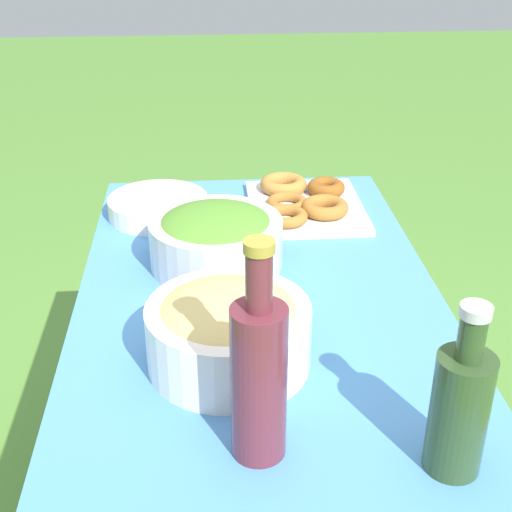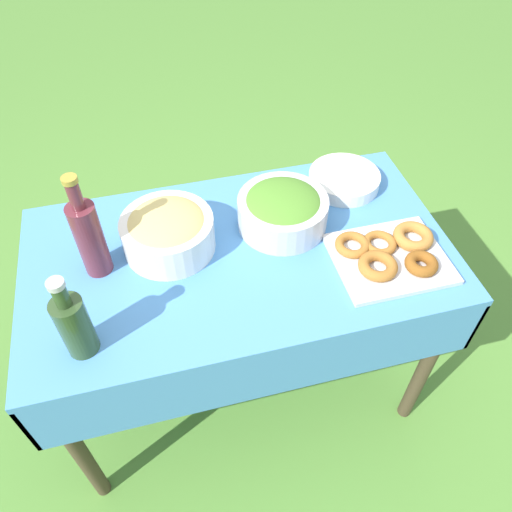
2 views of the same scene
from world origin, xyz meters
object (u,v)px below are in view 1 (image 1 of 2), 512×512
object	(u,v)px
pasta_bowl	(228,329)
wine_bottle	(259,375)
salad_bowl	(216,237)
plate_stack	(158,207)
olive_oil_bottle	(460,407)
donut_platter	(303,202)

from	to	relation	value
pasta_bowl	wine_bottle	size ratio (longest dim) A/B	0.82
salad_bowl	wine_bottle	bearing A→B (deg)	4.52
plate_stack	olive_oil_bottle	bearing A→B (deg)	26.83
olive_oil_bottle	wine_bottle	distance (m)	0.27
pasta_bowl	wine_bottle	world-z (taller)	wine_bottle
salad_bowl	plate_stack	size ratio (longest dim) A/B	1.16
pasta_bowl	olive_oil_bottle	xyz separation A→B (m)	(0.26, 0.30, 0.03)
wine_bottle	pasta_bowl	bearing A→B (deg)	-171.06
salad_bowl	donut_platter	size ratio (longest dim) A/B	0.86
pasta_bowl	olive_oil_bottle	distance (m)	0.40
salad_bowl	olive_oil_bottle	bearing A→B (deg)	26.59
donut_platter	olive_oil_bottle	distance (m)	0.90
pasta_bowl	plate_stack	distance (m)	0.64
olive_oil_bottle	wine_bottle	xyz separation A→B (m)	(-0.05, -0.27, 0.03)
olive_oil_bottle	salad_bowl	bearing A→B (deg)	-153.41
donut_platter	plate_stack	world-z (taller)	donut_platter
pasta_bowl	wine_bottle	distance (m)	0.22
salad_bowl	donut_platter	bearing A→B (deg)	140.21
donut_platter	olive_oil_bottle	size ratio (longest dim) A/B	1.25
olive_oil_bottle	wine_bottle	world-z (taller)	wine_bottle
olive_oil_bottle	pasta_bowl	bearing A→B (deg)	-131.34
salad_bowl	pasta_bowl	bearing A→B (deg)	1.87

